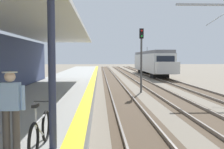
# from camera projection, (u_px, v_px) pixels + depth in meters

# --- Properties ---
(station_platform) EXTENTS (5.00, 80.00, 0.91)m
(station_platform) POSITION_uv_depth(u_px,v_px,m) (58.00, 93.00, 17.13)
(station_platform) COLOR #999993
(station_platform) RESTS_ON ground
(track_pair_nearest_platform) EXTENTS (2.34, 120.00, 0.16)m
(track_pair_nearest_platform) POSITION_uv_depth(u_px,v_px,m) (118.00, 91.00, 21.35)
(track_pair_nearest_platform) COLOR #4C3D2D
(track_pair_nearest_platform) RESTS_ON ground
(track_pair_middle) EXTENTS (2.34, 120.00, 0.16)m
(track_pair_middle) POSITION_uv_depth(u_px,v_px,m) (158.00, 91.00, 21.52)
(track_pair_middle) COLOR #4C3D2D
(track_pair_middle) RESTS_ON ground
(track_pair_far_side) EXTENTS (2.34, 120.00, 0.16)m
(track_pair_far_side) POSITION_uv_depth(u_px,v_px,m) (197.00, 90.00, 21.68)
(track_pair_far_side) COLOR #4C3D2D
(track_pair_far_side) RESTS_ON ground
(approaching_train) EXTENTS (2.93, 19.60, 4.76)m
(approaching_train) POSITION_uv_depth(u_px,v_px,m) (152.00, 62.00, 40.71)
(approaching_train) COLOR silver
(approaching_train) RESTS_ON ground
(commuter_person) EXTENTS (0.59, 0.30, 1.67)m
(commuter_person) POSITION_uv_depth(u_px,v_px,m) (11.00, 107.00, 5.14)
(commuter_person) COLOR brown
(commuter_person) RESTS_ON station_platform
(bicycle_beside_commuter) EXTENTS (0.48, 1.82, 1.04)m
(bicycle_beside_commuter) POSITION_uv_depth(u_px,v_px,m) (40.00, 131.00, 5.33)
(bicycle_beside_commuter) COLOR black
(bicycle_beside_commuter) RESTS_ON station_platform
(rail_signal_post) EXTENTS (0.32, 0.34, 5.20)m
(rail_signal_post) POSITION_uv_depth(u_px,v_px,m) (141.00, 53.00, 20.62)
(rail_signal_post) COLOR #4C4C4C
(rail_signal_post) RESTS_ON ground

